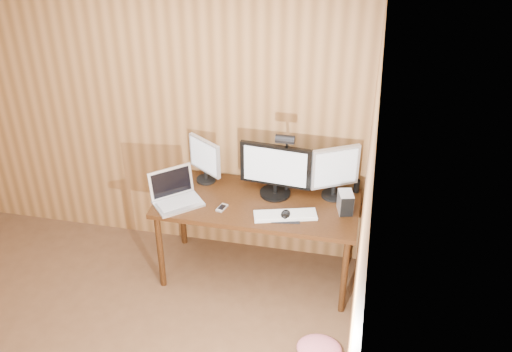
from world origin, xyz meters
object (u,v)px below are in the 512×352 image
(monitor_center, at_px, (276,169))
(keyboard, at_px, (285,215))
(monitor_right, at_px, (335,171))
(hard_drive, at_px, (345,202))
(monitor_left, at_px, (205,159))
(speaker, at_px, (357,186))
(laptop, at_px, (175,194))
(mouse, at_px, (286,214))
(phone, at_px, (222,208))
(desk, at_px, (259,209))
(desk_lamp, at_px, (286,154))

(monitor_center, relative_size, keyboard, 1.15)
(monitor_right, xyz_separation_m, hard_drive, (0.11, -0.19, -0.16))
(monitor_left, relative_size, speaker, 3.47)
(monitor_center, bearing_deg, laptop, -156.36)
(mouse, distance_m, speaker, 0.68)
(keyboard, relative_size, speaker, 4.47)
(laptop, height_order, phone, laptop)
(monitor_left, height_order, phone, monitor_left)
(desk, height_order, monitor_right, monitor_right)
(phone, bearing_deg, monitor_center, 53.28)
(monitor_center, height_order, monitor_right, monitor_center)
(laptop, bearing_deg, monitor_left, 25.16)
(phone, bearing_deg, monitor_left, 138.24)
(desk, xyz_separation_m, monitor_left, (-0.48, 0.14, 0.33))
(laptop, distance_m, phone, 0.39)
(keyboard, bearing_deg, mouse, -78.42)
(desk_lamp, bearing_deg, monitor_center, 178.47)
(monitor_center, bearing_deg, monitor_right, 12.38)
(monitor_center, relative_size, monitor_right, 1.29)
(monitor_left, xyz_separation_m, desk_lamp, (0.68, -0.10, 0.18))
(phone, xyz_separation_m, desk_lamp, (0.45, 0.27, 0.38))
(laptop, distance_m, keyboard, 0.89)
(phone, xyz_separation_m, speaker, (1.01, 0.45, 0.05))
(monitor_right, xyz_separation_m, laptop, (-1.21, -0.32, -0.18))
(mouse, relative_size, desk_lamp, 0.18)
(speaker, bearing_deg, monitor_center, -165.61)
(mouse, bearing_deg, phone, 170.83)
(phone, distance_m, speaker, 1.10)
(monitor_left, bearing_deg, monitor_center, 25.30)
(desk, height_order, laptop, laptop)
(laptop, distance_m, hard_drive, 1.33)
(hard_drive, bearing_deg, monitor_right, 104.82)
(monitor_center, xyz_separation_m, laptop, (-0.75, -0.26, -0.17))
(keyboard, xyz_separation_m, speaker, (0.51, 0.45, 0.04))
(desk_lamp, bearing_deg, speaker, 28.85)
(desk, bearing_deg, laptop, -162.73)
(keyboard, relative_size, desk_lamp, 0.79)
(monitor_left, xyz_separation_m, mouse, (0.73, -0.37, -0.18))
(mouse, bearing_deg, desk_lamp, 92.34)
(hard_drive, bearing_deg, desk, 159.74)
(monitor_left, height_order, mouse, monitor_left)
(monitor_left, height_order, desk_lamp, desk_lamp)
(hard_drive, bearing_deg, laptop, 170.84)
(monitor_right, xyz_separation_m, phone, (-0.83, -0.35, -0.23))
(keyboard, bearing_deg, monitor_center, 98.59)
(desk, relative_size, laptop, 3.53)
(laptop, relative_size, desk_lamp, 0.72)
(monitor_center, relative_size, desk_lamp, 0.91)
(monitor_left, relative_size, monitor_right, 0.87)
(monitor_left, height_order, speaker, monitor_left)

